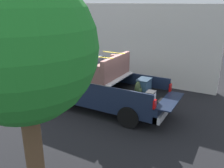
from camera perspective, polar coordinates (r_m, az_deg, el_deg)
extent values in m
plane|color=black|center=(9.89, -3.06, -5.49)|extent=(40.00, 40.00, 0.00)
cube|color=#162138|center=(9.65, -3.13, -2.20)|extent=(5.50, 1.92, 0.49)
cube|color=black|center=(9.02, 3.35, -1.98)|extent=(2.80, 1.80, 0.04)
cube|color=#162138|center=(8.16, 0.55, -2.53)|extent=(2.80, 0.06, 0.50)
cube|color=#162138|center=(9.74, 5.74, 1.01)|extent=(2.80, 0.06, 0.50)
cube|color=#162138|center=(9.57, -4.04, 0.73)|extent=(0.06, 1.80, 0.50)
cube|color=#162138|center=(8.49, 13.61, -3.88)|extent=(0.55, 1.80, 0.04)
cube|color=#B2B2B7|center=(9.19, -0.96, 1.76)|extent=(1.25, 1.92, 0.04)
cube|color=#162138|center=(10.23, -9.62, 1.72)|extent=(2.30, 1.92, 0.50)
cube|color=#2D3842|center=(10.02, -9.34, 4.62)|extent=(1.94, 1.76, 0.59)
cube|color=#162138|center=(11.11, -15.10, 2.39)|extent=(0.40, 1.82, 0.38)
cube|color=#B2B2B7|center=(8.68, 12.43, -6.05)|extent=(0.24, 1.92, 0.24)
cube|color=red|center=(7.71, 10.09, -4.73)|extent=(0.06, 0.20, 0.28)
cube|color=red|center=(9.29, 13.66, -0.81)|extent=(0.06, 0.20, 0.28)
cylinder|color=black|center=(10.09, -14.26, -3.18)|extent=(0.77, 0.30, 0.77)
cylinder|color=black|center=(11.35, -8.29, -0.28)|extent=(0.77, 0.30, 0.77)
cylinder|color=black|center=(8.27, 4.09, -7.71)|extent=(0.77, 0.30, 0.77)
cylinder|color=black|center=(9.76, 8.45, -3.56)|extent=(0.77, 0.30, 0.77)
cube|color=#335170|center=(9.02, 7.59, -0.45)|extent=(0.40, 0.55, 0.45)
cube|color=#23394E|center=(8.94, 7.66, 1.07)|extent=(0.44, 0.59, 0.05)
ellipsoid|color=#384728|center=(8.70, 6.09, -0.99)|extent=(0.20, 0.33, 0.49)
ellipsoid|color=#384728|center=(8.69, 6.74, -1.56)|extent=(0.09, 0.23, 0.22)
cube|color=white|center=(8.24, 9.15, -3.00)|extent=(0.26, 0.34, 0.30)
cube|color=#262628|center=(8.18, 9.21, -1.90)|extent=(0.28, 0.36, 0.04)
cube|color=brown|center=(9.13, -0.96, 3.14)|extent=(0.86, 2.02, 0.42)
cube|color=brown|center=(8.86, 1.00, 5.39)|extent=(0.16, 2.02, 0.40)
cube|color=brown|center=(8.32, -4.39, 3.79)|extent=(0.62, 0.20, 0.22)
cube|color=brown|center=(9.84, 1.41, 6.25)|extent=(0.62, 0.20, 0.22)
cube|color=yellow|center=(8.59, -2.50, 6.39)|extent=(0.96, 0.03, 0.02)
cube|color=yellow|center=(9.36, 0.40, 7.46)|extent=(0.96, 0.03, 0.02)
cube|color=silver|center=(12.69, 5.13, 9.45)|extent=(8.55, 0.36, 4.00)
cylinder|color=brown|center=(4.77, -17.73, -17.12)|extent=(0.32, 0.32, 2.71)
sphere|color=#217C28|center=(3.96, -20.75, 8.05)|extent=(2.39, 2.39, 2.39)
cylinder|color=#3F4C66|center=(13.84, -7.86, 3.58)|extent=(0.56, 0.56, 0.90)
cylinder|color=#3F4C66|center=(13.72, -7.95, 5.56)|extent=(0.60, 0.60, 0.08)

